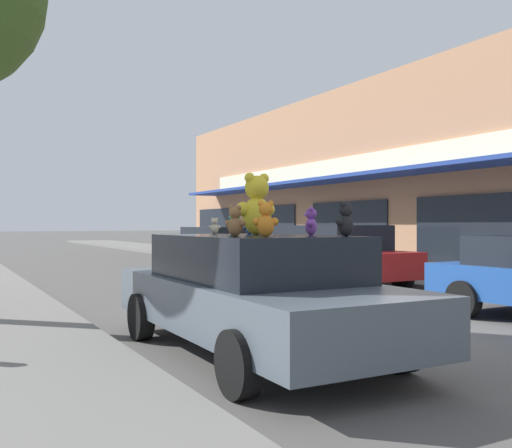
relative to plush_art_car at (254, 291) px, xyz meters
name	(u,v)px	position (x,y,z in m)	size (l,w,h in m)	color
ground_plane	(385,327)	(2.55, 0.59, -0.75)	(260.00, 260.00, 0.00)	#514F4C
plush_art_car	(254,291)	(0.00, 0.00, 0.00)	(2.12, 4.73, 1.41)	#4C5660
teddy_bear_giant	(257,205)	(0.12, 0.15, 1.02)	(0.56, 0.36, 0.75)	yellow
teddy_bear_purple	(311,222)	(0.57, -0.36, 0.82)	(0.21, 0.24, 0.34)	purple
teddy_bear_teal	(234,224)	(-0.03, 0.47, 0.80)	(0.18, 0.21, 0.29)	teal
teddy_bear_black	(346,220)	(0.60, -0.97, 0.84)	(0.29, 0.20, 0.38)	black
teddy_bear_cream	(215,226)	(-0.01, 1.09, 0.77)	(0.16, 0.14, 0.22)	beige
teddy_bear_orange	(266,219)	(-0.26, -0.72, 0.84)	(0.29, 0.21, 0.38)	orange
teddy_bear_brown	(235,221)	(-0.48, -0.44, 0.82)	(0.21, 0.24, 0.34)	olive
teddy_bear_blue	(250,226)	(0.33, 0.71, 0.77)	(0.16, 0.13, 0.22)	blue
teddy_bear_green	(235,224)	(-0.37, -0.22, 0.80)	(0.20, 0.19, 0.29)	green
parked_car_far_center	(337,255)	(5.27, 5.35, 0.04)	(2.08, 4.07, 1.52)	maroon
parked_car_far_right	(220,246)	(5.27, 12.03, 0.05)	(2.22, 4.17, 1.45)	#336B3D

